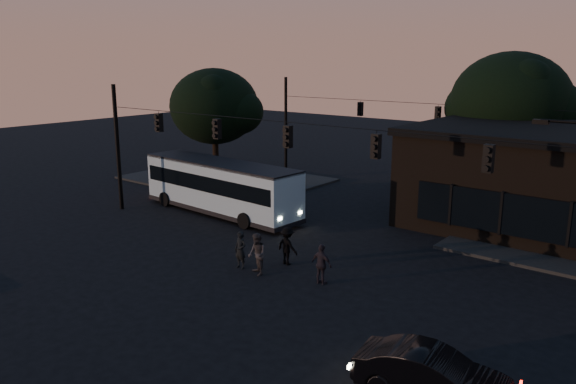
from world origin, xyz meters
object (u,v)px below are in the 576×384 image
Objects in this scene: building at (564,181)px; car at (432,375)px; pedestrian_d at (287,246)px; bus at (221,185)px; pedestrian_a at (240,250)px; pedestrian_b at (257,254)px; pedestrian_c at (322,264)px.

building reaches higher than car.
car is 2.44× the size of pedestrian_d.
bus reaches higher than pedestrian_a.
pedestrian_b is at bearing -5.57° from pedestrian_a.
building is at bearing 57.72° from pedestrian_a.
building is 15.51m from pedestrian_d.
building reaches higher than pedestrian_d.
car is at bearing -86.30° from building.
pedestrian_d is (-2.48, 0.88, 0.01)m from pedestrian_c.
pedestrian_c is (2.73, 0.88, -0.06)m from pedestrian_b.
bus reaches higher than pedestrian_d.
bus is 6.17× the size of pedestrian_b.
pedestrian_b reaches higher than pedestrian_a.
car is 11.36m from pedestrian_a.
bus is 9.37m from pedestrian_d.
pedestrian_d is (0.24, 1.76, -0.05)m from pedestrian_b.
pedestrian_d reaches higher than pedestrian_a.
pedestrian_d reaches higher than car.
pedestrian_a is 3.87m from pedestrian_c.
pedestrian_c is at bearing -21.63° from bus.
car is at bearing -25.24° from bus.
bus is at bearing -20.44° from pedestrian_d.
bus is 20.21m from car.
pedestrian_b is 1.07× the size of pedestrian_c.
pedestrian_a is 2.10m from pedestrian_d.
building is 9.26× the size of pedestrian_a.
pedestrian_b reaches higher than pedestrian_c.
pedestrian_c reaches higher than car.
building reaches higher than pedestrian_c.
bus is at bearing 52.48° from car.
pedestrian_a is at bearing -155.45° from pedestrian_b.
bus is at bearing -21.29° from pedestrian_c.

